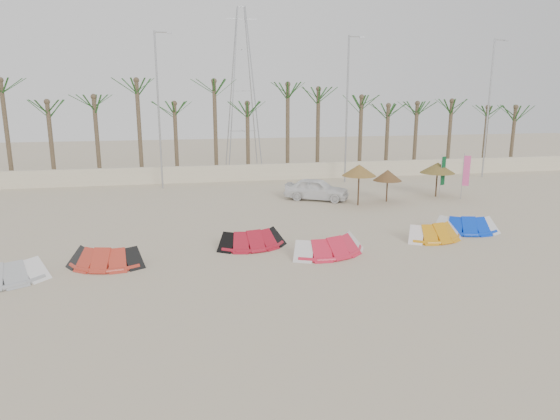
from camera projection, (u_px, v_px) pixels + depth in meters
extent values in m
plane|color=#BFB096|center=(311.00, 280.00, 18.69)|extent=(120.00, 120.00, 0.00)
cube|color=beige|center=(241.00, 173.00, 39.55)|extent=(60.00, 0.30, 1.30)
cylinder|color=brown|center=(54.00, 141.00, 37.72)|extent=(0.32, 0.32, 6.50)
ellipsoid|color=#194719|center=(49.00, 97.00, 36.98)|extent=(4.00, 4.00, 2.40)
cylinder|color=brown|center=(188.00, 139.00, 39.62)|extent=(0.32, 0.32, 6.50)
ellipsoid|color=#194719|center=(186.00, 97.00, 38.88)|extent=(4.00, 4.00, 2.40)
cylinder|color=brown|center=(309.00, 137.00, 41.53)|extent=(0.32, 0.32, 6.50)
ellipsoid|color=#194719|center=(310.00, 97.00, 40.79)|extent=(4.00, 4.00, 2.40)
cylinder|color=brown|center=(421.00, 135.00, 43.43)|extent=(0.32, 0.32, 6.50)
ellipsoid|color=#194719|center=(423.00, 97.00, 42.69)|extent=(4.00, 4.00, 2.40)
cylinder|color=brown|center=(503.00, 134.00, 44.96)|extent=(0.32, 0.32, 6.50)
ellipsoid|color=#194719|center=(506.00, 97.00, 44.22)|extent=(4.00, 4.00, 2.40)
cylinder|color=#A5A8AD|center=(159.00, 112.00, 35.39)|extent=(0.14, 0.14, 11.00)
cylinder|color=#A5A8AD|center=(162.00, 32.00, 34.25)|extent=(1.00, 0.08, 0.08)
cube|color=#A5A8AD|center=(169.00, 33.00, 34.35)|extent=(0.35, 0.14, 0.10)
cylinder|color=#A5A8AD|center=(347.00, 111.00, 38.05)|extent=(0.14, 0.14, 11.00)
cylinder|color=#A5A8AD|center=(355.00, 37.00, 36.92)|extent=(1.00, 0.08, 0.08)
cube|color=#A5A8AD|center=(362.00, 37.00, 37.02)|extent=(0.35, 0.14, 0.10)
cylinder|color=#A5A8AD|center=(488.00, 110.00, 40.34)|extent=(0.14, 0.14, 11.00)
cylinder|color=#A5A8AD|center=(500.00, 40.00, 39.20)|extent=(1.00, 0.08, 0.08)
cube|color=#A5A8AD|center=(506.00, 41.00, 39.31)|extent=(0.35, 0.14, 0.10)
cube|color=white|center=(38.00, 274.00, 18.59)|extent=(0.73, 1.17, 0.40)
cylinder|color=red|center=(105.00, 265.00, 19.96)|extent=(2.66, 0.84, 0.20)
cube|color=black|center=(73.00, 263.00, 19.79)|extent=(0.85, 1.21, 0.40)
cube|color=black|center=(136.00, 259.00, 20.25)|extent=(0.85, 1.21, 0.40)
cylinder|color=#A81426|center=(253.00, 246.00, 22.48)|extent=(2.75, 0.73, 0.20)
cube|color=black|center=(225.00, 244.00, 22.31)|extent=(0.80, 1.20, 0.40)
cube|color=black|center=(279.00, 240.00, 22.78)|extent=(0.80, 1.20, 0.40)
cylinder|color=red|center=(330.00, 252.00, 21.56)|extent=(3.09, 1.33, 0.20)
cube|color=silver|center=(297.00, 250.00, 21.34)|extent=(0.95, 1.24, 0.40)
cube|color=silver|center=(361.00, 246.00, 21.89)|extent=(0.95, 1.24, 0.40)
cylinder|color=orange|center=(436.00, 238.00, 23.66)|extent=(2.59, 0.76, 0.20)
cube|color=white|center=(412.00, 236.00, 23.50)|extent=(0.83, 1.20, 0.40)
cube|color=white|center=(457.00, 233.00, 23.95)|extent=(0.83, 1.20, 0.40)
cylinder|color=#0638DA|center=(466.00, 231.00, 24.94)|extent=(2.76, 0.93, 0.20)
cube|color=silver|center=(442.00, 229.00, 24.76)|extent=(0.87, 1.22, 0.40)
cube|color=silver|center=(488.00, 226.00, 25.24)|extent=(0.87, 1.22, 0.40)
cylinder|color=#4C331E|center=(359.00, 186.00, 30.84)|extent=(0.10, 0.10, 2.46)
cone|color=olive|center=(359.00, 170.00, 30.61)|extent=(2.12, 2.12, 0.70)
cylinder|color=#4C331E|center=(387.00, 187.00, 31.92)|extent=(0.10, 0.10, 1.97)
cone|color=brown|center=(388.00, 175.00, 31.75)|extent=(1.84, 1.84, 0.70)
cylinder|color=#4C331E|center=(437.00, 180.00, 33.43)|extent=(0.10, 0.10, 2.21)
cone|color=olive|center=(438.00, 168.00, 33.24)|extent=(2.30, 2.30, 0.70)
cylinder|color=#A5A8AD|center=(463.00, 176.00, 32.53)|extent=(0.04, 0.04, 3.04)
cube|color=#E34A92|center=(466.00, 171.00, 32.49)|extent=(0.40, 0.16, 1.98)
cylinder|color=#A5A8AD|center=(441.00, 176.00, 32.87)|extent=(0.04, 0.04, 2.91)
cube|color=#084420|center=(444.00, 171.00, 32.84)|extent=(0.39, 0.18, 1.89)
imported|color=white|center=(317.00, 189.00, 32.52)|extent=(4.47, 3.45, 1.42)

